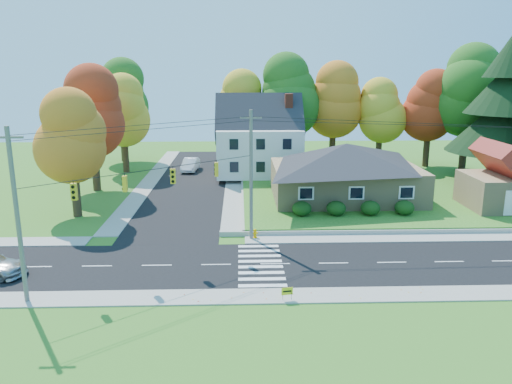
# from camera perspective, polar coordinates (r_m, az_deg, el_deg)

# --- Properties ---
(ground) EXTENTS (120.00, 120.00, 0.00)m
(ground) POSITION_cam_1_polar(r_m,az_deg,el_deg) (34.25, 2.19, -8.23)
(ground) COLOR #3D7923
(road_main) EXTENTS (90.00, 8.00, 0.02)m
(road_main) POSITION_cam_1_polar(r_m,az_deg,el_deg) (34.25, 2.19, -8.21)
(road_main) COLOR black
(road_main) RESTS_ON ground
(road_cross) EXTENTS (8.00, 44.00, 0.02)m
(road_cross) POSITION_cam_1_polar(r_m,az_deg,el_deg) (59.35, -7.31, 1.21)
(road_cross) COLOR black
(road_cross) RESTS_ON ground
(sidewalk_north) EXTENTS (90.00, 2.00, 0.08)m
(sidewalk_north) POSITION_cam_1_polar(r_m,az_deg,el_deg) (38.91, 1.68, -5.41)
(sidewalk_north) COLOR #9C9A90
(sidewalk_north) RESTS_ON ground
(sidewalk_south) EXTENTS (90.00, 2.00, 0.08)m
(sidewalk_south) POSITION_cam_1_polar(r_m,az_deg,el_deg) (29.68, 2.88, -11.78)
(sidewalk_south) COLOR #9C9A90
(sidewalk_south) RESTS_ON ground
(lawn) EXTENTS (30.00, 30.00, 0.50)m
(lawn) POSITION_cam_1_polar(r_m,az_deg,el_deg) (56.28, 13.99, 0.46)
(lawn) COLOR #3D7923
(lawn) RESTS_ON ground
(ranch_house) EXTENTS (14.60, 10.60, 5.40)m
(ranch_house) POSITION_cam_1_polar(r_m,az_deg,el_deg) (49.71, 10.17, 2.48)
(ranch_house) COLOR tan
(ranch_house) RESTS_ON lawn
(colonial_house) EXTENTS (10.40, 8.40, 9.60)m
(colonial_house) POSITION_cam_1_polar(r_m,az_deg,el_deg) (60.28, 0.40, 5.93)
(colonial_house) COLOR silver
(colonial_house) RESTS_ON lawn
(garage) EXTENTS (7.30, 6.30, 4.60)m
(garage) POSITION_cam_1_polar(r_m,az_deg,el_deg) (50.97, 26.69, 1.00)
(garage) COLOR tan
(garage) RESTS_ON lawn
(hedge_row) EXTENTS (10.70, 1.70, 1.27)m
(hedge_row) POSITION_cam_1_polar(r_m,az_deg,el_deg) (44.20, 11.06, -1.82)
(hedge_row) COLOR #163A10
(hedge_row) RESTS_ON lawn
(traffic_infrastructure) EXTENTS (38.10, 10.66, 10.00)m
(traffic_infrastructure) POSITION_cam_1_polar(r_m,az_deg,el_deg) (33.98, 1.86, 0.70)
(traffic_infrastructure) COLOR #666059
(traffic_infrastructure) RESTS_ON ground
(tree_lot_0) EXTENTS (6.72, 6.72, 12.51)m
(tree_lot_0) POSITION_cam_1_polar(r_m,az_deg,el_deg) (65.83, -1.60, 9.85)
(tree_lot_0) COLOR #3F2A19
(tree_lot_0) RESTS_ON lawn
(tree_lot_1) EXTENTS (7.84, 7.84, 14.60)m
(tree_lot_1) POSITION_cam_1_polar(r_m,az_deg,el_deg) (65.06, 3.78, 10.93)
(tree_lot_1) COLOR #3F2A19
(tree_lot_1) RESTS_ON lawn
(tree_lot_2) EXTENTS (7.28, 7.28, 13.56)m
(tree_lot_2) POSITION_cam_1_polar(r_m,az_deg,el_deg) (66.93, 8.89, 10.32)
(tree_lot_2) COLOR #3F2A19
(tree_lot_2) RESTS_ON lawn
(tree_lot_3) EXTENTS (6.16, 6.16, 11.47)m
(tree_lot_3) POSITION_cam_1_polar(r_m,az_deg,el_deg) (67.42, 14.09, 8.99)
(tree_lot_3) COLOR #3F2A19
(tree_lot_3) RESTS_ON lawn
(tree_lot_4) EXTENTS (6.72, 6.72, 12.51)m
(tree_lot_4) POSITION_cam_1_polar(r_m,az_deg,el_deg) (68.31, 19.26, 9.24)
(tree_lot_4) COLOR #3F2A19
(tree_lot_4) RESTS_ON lawn
(tree_lot_5) EXTENTS (8.40, 8.40, 15.64)m
(tree_lot_5) POSITION_cam_1_polar(r_m,az_deg,el_deg) (67.91, 23.20, 10.54)
(tree_lot_5) COLOR #3F2A19
(tree_lot_5) RESTS_ON lawn
(conifer_east_a) EXTENTS (12.80, 12.80, 16.96)m
(conifer_east_a) POSITION_cam_1_polar(r_m,az_deg,el_deg) (61.26, 27.11, 9.09)
(conifer_east_a) COLOR #3F2A19
(conifer_east_a) RESTS_ON lawn
(tree_west_0) EXTENTS (6.16, 6.16, 11.47)m
(tree_west_0) POSITION_cam_1_polar(r_m,az_deg,el_deg) (46.41, -20.39, 5.91)
(tree_west_0) COLOR #3F2A19
(tree_west_0) RESTS_ON ground
(tree_west_1) EXTENTS (7.28, 7.28, 13.56)m
(tree_west_1) POSITION_cam_1_polar(r_m,az_deg,el_deg) (56.08, -18.30, 8.64)
(tree_west_1) COLOR #3F2A19
(tree_west_1) RESTS_ON ground
(tree_west_2) EXTENTS (6.72, 6.72, 12.51)m
(tree_west_2) POSITION_cam_1_polar(r_m,az_deg,el_deg) (65.53, -14.99, 8.94)
(tree_west_2) COLOR #3F2A19
(tree_west_2) RESTS_ON ground
(tree_west_3) EXTENTS (7.84, 7.84, 14.60)m
(tree_west_3) POSITION_cam_1_polar(r_m,az_deg,el_deg) (73.67, -15.20, 10.43)
(tree_west_3) COLOR #3F2A19
(tree_west_3) RESTS_ON ground
(white_car) EXTENTS (2.16, 5.08, 1.63)m
(white_car) POSITION_cam_1_polar(r_m,az_deg,el_deg) (65.44, -7.52, 3.11)
(white_car) COLOR white
(white_car) RESTS_ON road_cross
(fire_hydrant) EXTENTS (0.45, 0.35, 0.78)m
(fire_hydrant) POSITION_cam_1_polar(r_m,az_deg,el_deg) (39.07, -0.11, -4.81)
(fire_hydrant) COLOR #FFAA00
(fire_hydrant) RESTS_ON ground
(yard_sign) EXTENTS (0.66, 0.14, 0.84)m
(yard_sign) POSITION_cam_1_polar(r_m,az_deg,el_deg) (28.92, 3.58, -11.28)
(yard_sign) COLOR black
(yard_sign) RESTS_ON ground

